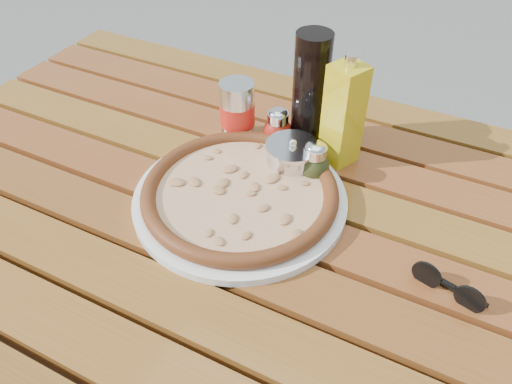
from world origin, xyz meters
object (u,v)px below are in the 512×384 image
at_px(olive_oil_cruet, 343,115).
at_px(dark_bottle, 310,91).
at_px(oregano_shaker, 314,163).
at_px(sunglasses, 448,286).
at_px(pepper_shaker, 278,128).
at_px(pizza, 240,192).
at_px(parmesan_tin, 292,158).
at_px(soda_can, 237,112).
at_px(table, 251,243).
at_px(plate, 240,199).

bearing_deg(olive_oil_cruet, dark_bottle, 160.22).
distance_m(oregano_shaker, dark_bottle, 0.14).
height_order(olive_oil_cruet, sunglasses, olive_oil_cruet).
height_order(pepper_shaker, oregano_shaker, same).
xyz_separation_m(pizza, parmesan_tin, (0.04, 0.11, 0.01)).
distance_m(dark_bottle, soda_can, 0.14).
xyz_separation_m(dark_bottle, sunglasses, (0.32, -0.25, -0.09)).
bearing_deg(pepper_shaker, olive_oil_cruet, 6.02).
distance_m(pizza, sunglasses, 0.35).
height_order(pizza, pepper_shaker, pepper_shaker).
height_order(table, olive_oil_cruet, olive_oil_cruet).
distance_m(table, plate, 0.09).
xyz_separation_m(oregano_shaker, dark_bottle, (-0.06, 0.11, 0.07)).
height_order(soda_can, olive_oil_cruet, olive_oil_cruet).
bearing_deg(pizza, soda_can, 119.49).
bearing_deg(table, olive_oil_cruet, 69.01).
bearing_deg(olive_oil_cruet, pepper_shaker, -173.98).
xyz_separation_m(pizza, pepper_shaker, (-0.01, 0.18, 0.02)).
xyz_separation_m(dark_bottle, parmesan_tin, (0.01, -0.10, -0.08)).
xyz_separation_m(dark_bottle, soda_can, (-0.12, -0.05, -0.05)).
relative_size(dark_bottle, olive_oil_cruet, 1.05).
distance_m(plate, parmesan_tin, 0.12).
height_order(plate, pepper_shaker, pepper_shaker).
height_order(pepper_shaker, olive_oil_cruet, olive_oil_cruet).
relative_size(plate, pizza, 1.02).
bearing_deg(pizza, sunglasses, -5.93).
bearing_deg(dark_bottle, soda_can, -157.55).
bearing_deg(oregano_shaker, olive_oil_cruet, 77.09).
distance_m(table, sunglasses, 0.33).
bearing_deg(pepper_shaker, soda_can, -171.17).
relative_size(table, oregano_shaker, 17.07).
distance_m(table, olive_oil_cruet, 0.28).
xyz_separation_m(plate, parmesan_tin, (0.04, 0.11, 0.02)).
distance_m(dark_bottle, sunglasses, 0.42).
bearing_deg(parmesan_tin, sunglasses, -26.26).
bearing_deg(soda_can, pepper_shaker, 8.83).
height_order(pizza, sunglasses, sunglasses).
bearing_deg(oregano_shaker, parmesan_tin, 173.92).
xyz_separation_m(pizza, oregano_shaker, (0.09, 0.11, 0.02)).
bearing_deg(parmesan_tin, pepper_shaker, 132.83).
distance_m(plate, dark_bottle, 0.24).
distance_m(oregano_shaker, soda_can, 0.19).
bearing_deg(soda_can, dark_bottle, 22.45).
distance_m(table, pizza, 0.10).
height_order(parmesan_tin, sunglasses, parmesan_tin).
height_order(plate, olive_oil_cruet, olive_oil_cruet).
xyz_separation_m(pepper_shaker, oregano_shaker, (0.10, -0.07, 0.00)).
relative_size(parmesan_tin, sunglasses, 1.08).
bearing_deg(parmesan_tin, pizza, -111.03).
distance_m(pepper_shaker, sunglasses, 0.42).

